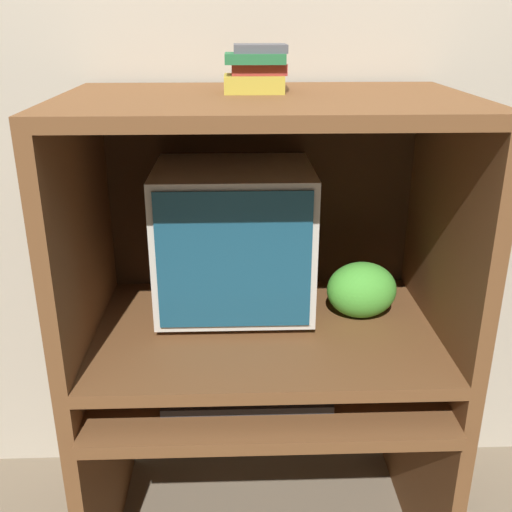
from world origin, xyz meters
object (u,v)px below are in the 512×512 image
Objects in this scene: crt_monitor at (234,239)px; snack_bag at (362,290)px; mouse at (349,392)px; book_stack at (256,69)px; keyboard at (247,393)px.

crt_monitor reaches higher than snack_bag.
mouse is 0.35× the size of book_stack.
keyboard is 0.45m from snack_bag.
keyboard is 7.98× the size of mouse.
snack_bag is 0.69m from book_stack.
keyboard is at bearing -83.84° from crt_monitor.
keyboard and mouse have the same top height.
keyboard is 2.82× the size of book_stack.
book_stack is (-0.31, 0.01, 0.62)m from snack_bag.
snack_bag is (0.37, -0.06, -0.14)m from crt_monitor.
mouse is at bearing -106.37° from snack_bag.
book_stack is at bearing 81.70° from keyboard.
snack_bag is 1.28× the size of book_stack.
book_stack reaches higher than keyboard.
mouse is at bearing -43.97° from book_stack.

